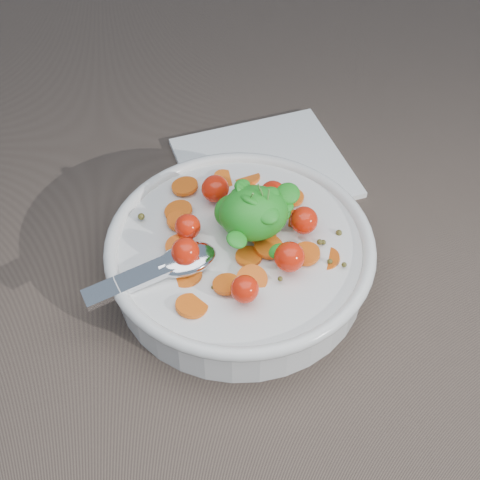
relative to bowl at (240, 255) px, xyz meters
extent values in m
plane|color=brown|center=(0.00, -0.01, -0.03)|extent=(6.00, 6.00, 0.00)
cylinder|color=silver|center=(0.00, 0.00, -0.01)|extent=(0.24, 0.24, 0.05)
torus|color=silver|center=(0.00, 0.00, 0.02)|extent=(0.26, 0.26, 0.01)
cylinder|color=silver|center=(0.00, 0.00, -0.03)|extent=(0.12, 0.12, 0.01)
cylinder|color=brown|center=(0.00, 0.00, -0.01)|extent=(0.22, 0.22, 0.04)
cylinder|color=orange|center=(0.06, -0.02, 0.02)|extent=(0.04, 0.04, 0.01)
cylinder|color=orange|center=(0.02, -0.07, 0.01)|extent=(0.04, 0.04, 0.01)
cylinder|color=orange|center=(0.00, -0.05, 0.02)|extent=(0.04, 0.04, 0.01)
cylinder|color=orange|center=(0.02, 0.06, 0.02)|extent=(0.03, 0.03, 0.01)
cylinder|color=orange|center=(-0.06, 0.03, 0.02)|extent=(0.03, 0.03, 0.01)
cylinder|color=orange|center=(-0.05, -0.07, 0.02)|extent=(0.04, 0.04, 0.01)
cylinder|color=orange|center=(-0.05, -0.03, 0.02)|extent=(0.03, 0.03, 0.01)
cylinder|color=orange|center=(0.00, 0.09, 0.02)|extent=(0.04, 0.04, 0.01)
cylinder|color=orange|center=(0.01, -0.02, 0.02)|extent=(0.03, 0.03, 0.01)
cylinder|color=orange|center=(0.02, 0.00, 0.02)|extent=(0.03, 0.03, 0.01)
cylinder|color=orange|center=(-0.02, 0.08, 0.01)|extent=(0.03, 0.03, 0.01)
cylinder|color=orange|center=(0.07, -0.03, 0.01)|extent=(0.04, 0.04, 0.02)
cylinder|color=orange|center=(-0.05, 0.05, 0.02)|extent=(0.04, 0.04, 0.01)
cylinder|color=orange|center=(0.03, -0.01, 0.02)|extent=(0.03, 0.03, 0.01)
cylinder|color=orange|center=(-0.02, -0.05, 0.02)|extent=(0.03, 0.03, 0.01)
cylinder|color=orange|center=(0.06, 0.05, 0.02)|extent=(0.04, 0.04, 0.01)
cylinder|color=orange|center=(0.02, 0.09, 0.01)|extent=(0.03, 0.03, 0.01)
cylinder|color=orange|center=(0.06, 0.02, 0.02)|extent=(0.03, 0.03, 0.01)
cylinder|color=orange|center=(-0.06, 0.00, 0.02)|extent=(0.03, 0.03, 0.01)
cylinder|color=orange|center=(-0.05, 0.08, 0.02)|extent=(0.03, 0.03, 0.01)
cylinder|color=orange|center=(0.03, -0.02, 0.01)|extent=(0.04, 0.04, 0.01)
sphere|color=#4C4619|center=(0.08, -0.01, 0.02)|extent=(0.00, 0.00, 0.00)
sphere|color=#4C4619|center=(-0.03, -0.05, 0.02)|extent=(0.01, 0.01, 0.01)
sphere|color=#4C4619|center=(-0.05, 0.05, 0.02)|extent=(0.01, 0.01, 0.01)
sphere|color=#4C4619|center=(0.03, -0.05, 0.02)|extent=(0.00, 0.00, 0.00)
sphere|color=#4C4619|center=(0.10, 0.00, 0.02)|extent=(0.01, 0.01, 0.01)
sphere|color=#4C4619|center=(0.01, 0.06, 0.01)|extent=(0.01, 0.01, 0.01)
sphere|color=#4C4619|center=(0.04, 0.04, 0.02)|extent=(0.01, 0.01, 0.01)
sphere|color=#4C4619|center=(0.08, -0.04, 0.02)|extent=(0.01, 0.01, 0.01)
sphere|color=#4C4619|center=(0.06, 0.05, 0.02)|extent=(0.01, 0.01, 0.01)
sphere|color=#4C4619|center=(-0.09, 0.04, 0.02)|extent=(0.01, 0.01, 0.01)
sphere|color=#4C4619|center=(0.09, -0.04, 0.02)|extent=(0.00, 0.00, 0.00)
sphere|color=#4C4619|center=(0.06, 0.04, 0.02)|extent=(0.00, 0.00, 0.00)
sphere|color=#4C4619|center=(0.06, 0.02, 0.02)|extent=(0.01, 0.01, 0.01)
sphere|color=#4C4619|center=(0.07, -0.01, 0.02)|extent=(0.01, 0.01, 0.01)
sphere|color=red|center=(0.06, 0.01, 0.03)|extent=(0.03, 0.03, 0.03)
sphere|color=red|center=(0.04, 0.05, 0.03)|extent=(0.03, 0.03, 0.03)
sphere|color=red|center=(-0.02, 0.06, 0.03)|extent=(0.03, 0.03, 0.03)
sphere|color=red|center=(-0.05, 0.01, 0.03)|extent=(0.02, 0.02, 0.02)
sphere|color=red|center=(-0.05, -0.02, 0.03)|extent=(0.03, 0.03, 0.03)
sphere|color=red|center=(-0.01, -0.07, 0.03)|extent=(0.02, 0.02, 0.02)
sphere|color=red|center=(0.04, -0.04, 0.03)|extent=(0.03, 0.03, 0.03)
ellipsoid|color=#239621|center=(0.01, 0.01, 0.05)|extent=(0.06, 0.06, 0.05)
ellipsoid|color=#239621|center=(0.00, 0.02, 0.04)|extent=(0.04, 0.04, 0.03)
ellipsoid|color=#239621|center=(0.00, 0.01, 0.06)|extent=(0.03, 0.03, 0.02)
ellipsoid|color=#239621|center=(0.03, -0.03, 0.04)|extent=(0.02, 0.02, 0.02)
ellipsoid|color=#239621|center=(0.03, 0.02, 0.06)|extent=(0.03, 0.03, 0.01)
ellipsoid|color=#239621|center=(0.01, 0.04, 0.06)|extent=(0.02, 0.02, 0.01)
ellipsoid|color=#239621|center=(0.04, 0.01, 0.04)|extent=(0.03, 0.02, 0.02)
ellipsoid|color=#239621|center=(0.01, 0.01, 0.06)|extent=(0.03, 0.03, 0.03)
ellipsoid|color=#239621|center=(0.01, 0.01, 0.06)|extent=(0.02, 0.02, 0.02)
ellipsoid|color=#239621|center=(0.00, 0.00, 0.05)|extent=(0.01, 0.02, 0.02)
ellipsoid|color=#239621|center=(0.02, 0.00, 0.05)|extent=(0.03, 0.03, 0.01)
ellipsoid|color=#239621|center=(0.04, 0.01, 0.05)|extent=(0.02, 0.02, 0.01)
ellipsoid|color=#239621|center=(0.01, 0.02, 0.06)|extent=(0.02, 0.03, 0.02)
ellipsoid|color=#239621|center=(0.01, 0.00, 0.05)|extent=(0.03, 0.02, 0.01)
ellipsoid|color=#239621|center=(0.01, 0.01, 0.06)|extent=(0.03, 0.03, 0.02)
ellipsoid|color=#239621|center=(0.01, 0.01, 0.05)|extent=(0.02, 0.03, 0.02)
ellipsoid|color=#239621|center=(0.00, 0.00, 0.06)|extent=(0.02, 0.02, 0.01)
ellipsoid|color=#239621|center=(0.02, 0.01, 0.05)|extent=(0.03, 0.03, 0.02)
ellipsoid|color=#239621|center=(0.05, 0.02, 0.05)|extent=(0.03, 0.03, 0.01)
ellipsoid|color=#239621|center=(0.01, 0.02, 0.05)|extent=(0.03, 0.02, 0.02)
ellipsoid|color=#239621|center=(0.01, 0.01, 0.06)|extent=(0.03, 0.03, 0.02)
ellipsoid|color=#239621|center=(0.01, 0.01, 0.05)|extent=(0.03, 0.03, 0.02)
ellipsoid|color=#239621|center=(-0.01, -0.02, 0.05)|extent=(0.03, 0.03, 0.02)
ellipsoid|color=#239621|center=(0.02, -0.01, 0.06)|extent=(0.02, 0.03, 0.01)
ellipsoid|color=#239621|center=(0.01, 0.02, 0.06)|extent=(0.03, 0.03, 0.03)
cylinder|color=#4C8C33|center=(0.02, 0.00, 0.06)|extent=(0.01, 0.01, 0.04)
cylinder|color=#4C8C33|center=(0.01, 0.01, 0.06)|extent=(0.01, 0.01, 0.04)
cylinder|color=#4C8C33|center=(0.02, 0.01, 0.06)|extent=(0.01, 0.00, 0.04)
cylinder|color=#4C8C33|center=(0.02, 0.01, 0.06)|extent=(0.01, 0.00, 0.04)
ellipsoid|color=silver|center=(-0.05, -0.02, 0.02)|extent=(0.07, 0.05, 0.02)
cube|color=silver|center=(-0.09, -0.03, 0.02)|extent=(0.11, 0.05, 0.02)
cylinder|color=silver|center=(-0.07, -0.02, 0.02)|extent=(0.02, 0.02, 0.01)
cube|color=white|center=(0.05, 0.15, -0.03)|extent=(0.21, 0.19, 0.01)
camera|label=1|loc=(-0.06, -0.41, 0.49)|focal=50.00mm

